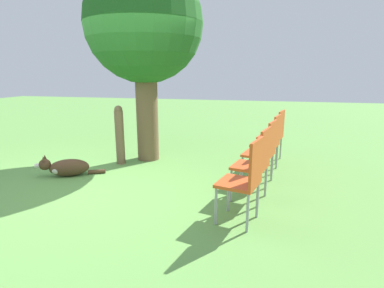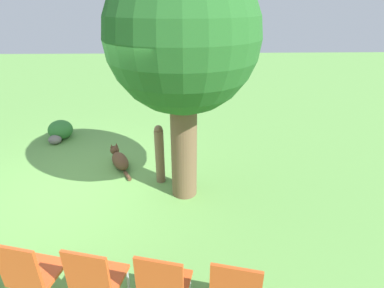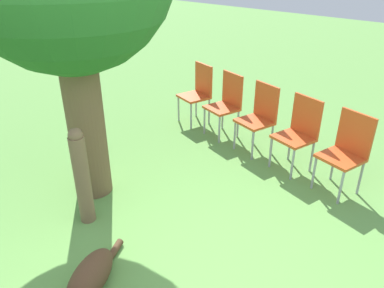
# 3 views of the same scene
# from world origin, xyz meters

# --- Properties ---
(ground_plane) EXTENTS (30.00, 30.00, 0.00)m
(ground_plane) POSITION_xyz_m (0.00, 0.00, 0.00)
(ground_plane) COLOR #609947
(dog) EXTENTS (0.99, 0.57, 0.37)m
(dog) POSITION_xyz_m (-0.76, 0.30, 0.15)
(dog) COLOR #513823
(dog) RESTS_ON ground_plane
(fence_post) EXTENTS (0.16, 0.16, 1.08)m
(fence_post) POSITION_xyz_m (-0.20, 1.15, 0.55)
(fence_post) COLOR brown
(fence_post) RESTS_ON ground_plane
(red_chair_0) EXTENTS (0.51, 0.53, 0.97)m
(red_chair_0) POSITION_xyz_m (2.20, -0.61, 0.55)
(red_chair_0) COLOR #D14C1E
(red_chair_0) RESTS_ON ground_plane
(red_chair_1) EXTENTS (0.51, 0.53, 0.97)m
(red_chair_1) POSITION_xyz_m (2.29, 0.05, 0.55)
(red_chair_1) COLOR #D14C1E
(red_chair_1) RESTS_ON ground_plane
(red_chair_2) EXTENTS (0.51, 0.53, 0.97)m
(red_chair_2) POSITION_xyz_m (2.39, 0.70, 0.55)
(red_chair_2) COLOR #D14C1E
(red_chair_2) RESTS_ON ground_plane
(red_chair_3) EXTENTS (0.51, 0.53, 0.97)m
(red_chair_3) POSITION_xyz_m (2.48, 1.36, 0.55)
(red_chair_3) COLOR #D14C1E
(red_chair_3) RESTS_ON ground_plane
(red_chair_4) EXTENTS (0.51, 0.53, 0.97)m
(red_chair_4) POSITION_xyz_m (2.58, 2.02, 0.55)
(red_chair_4) COLOR #D14C1E
(red_chair_4) RESTS_ON ground_plane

